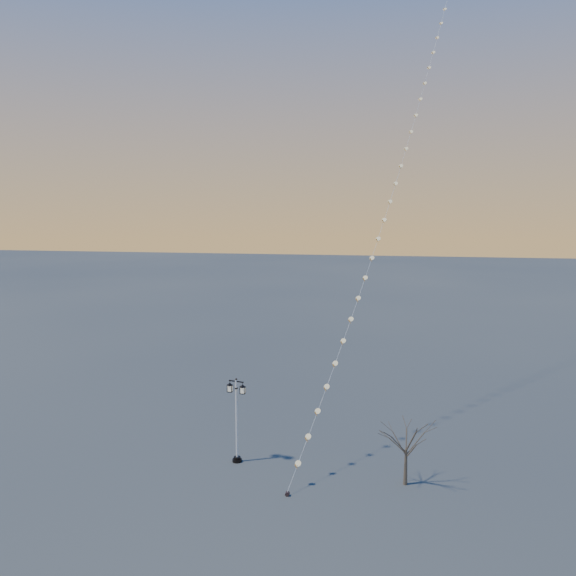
# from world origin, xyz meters

# --- Properties ---
(ground) EXTENTS (300.00, 300.00, 0.00)m
(ground) POSITION_xyz_m (0.00, 0.00, 0.00)
(ground) COLOR #404240
(ground) RESTS_ON ground
(street_lamp) EXTENTS (1.19, 0.61, 4.77)m
(street_lamp) POSITION_xyz_m (-2.06, 2.83, 2.64)
(street_lamp) COLOR black
(street_lamp) RESTS_ON ground
(bare_tree) EXTENTS (2.07, 2.07, 3.43)m
(bare_tree) POSITION_xyz_m (7.11, 1.78, 2.38)
(bare_tree) COLOR #493D2E
(bare_tree) RESTS_ON ground
(kite_train) EXTENTS (11.17, 37.23, 41.63)m
(kite_train) POSITION_xyz_m (6.73, 17.76, 20.73)
(kite_train) COLOR black
(kite_train) RESTS_ON ground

